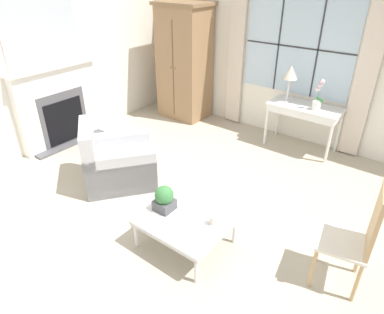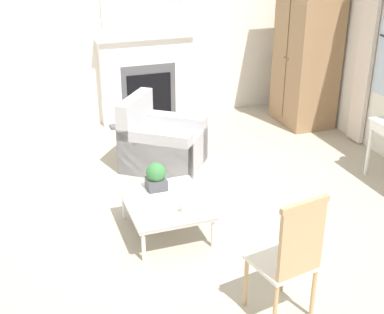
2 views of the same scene
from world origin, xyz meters
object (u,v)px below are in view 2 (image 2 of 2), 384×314
at_px(armoire, 307,54).
at_px(potted_plant_small, 156,176).
at_px(side_chair_wooden, 292,254).
at_px(pillar_candle, 184,208).
at_px(fireplace, 147,72).
at_px(coffee_table, 166,204).
at_px(armchair_upholstered, 161,144).

height_order(armoire, potted_plant_small, armoire).
xyz_separation_m(side_chair_wooden, pillar_candle, (-1.26, -0.44, -0.21)).
bearing_deg(fireplace, potted_plant_small, -13.31).
distance_m(side_chair_wooden, pillar_candle, 1.35).
distance_m(armoire, coffee_table, 3.81).
relative_size(armoire, side_chair_wooden, 1.92).
xyz_separation_m(armchair_upholstered, side_chair_wooden, (3.09, 0.13, 0.32)).
height_order(potted_plant_small, pillar_candle, potted_plant_small).
bearing_deg(coffee_table, fireplace, 168.15).
xyz_separation_m(armchair_upholstered, coffee_table, (1.54, -0.40, 0.03)).
bearing_deg(armchair_upholstered, potted_plant_small, -18.46).
distance_m(side_chair_wooden, potted_plant_small, 1.91).
xyz_separation_m(fireplace, potted_plant_small, (2.95, -0.70, -0.27)).
relative_size(armchair_upholstered, potted_plant_small, 4.23).
bearing_deg(pillar_candle, coffee_table, -162.97).
distance_m(armchair_upholstered, pillar_candle, 1.86).
distance_m(armchair_upholstered, side_chair_wooden, 3.11).
bearing_deg(armchair_upholstered, fireplace, 170.71).
bearing_deg(armchair_upholstered, armoire, 107.82).
xyz_separation_m(armoire, pillar_candle, (2.63, -2.82, -0.66)).
height_order(side_chair_wooden, potted_plant_small, side_chair_wooden).
distance_m(armchair_upholstered, potted_plant_small, 1.35).
bearing_deg(armoire, armchair_upholstered, -72.18).
bearing_deg(potted_plant_small, fireplace, 166.69).
relative_size(side_chair_wooden, potted_plant_small, 3.83).
xyz_separation_m(fireplace, side_chair_wooden, (4.77, -0.14, -0.16)).
xyz_separation_m(fireplace, coffee_table, (3.22, -0.68, -0.45)).
height_order(armchair_upholstered, potted_plant_small, armchair_upholstered).
distance_m(side_chair_wooden, coffee_table, 1.66).
relative_size(fireplace, side_chair_wooden, 2.09).
bearing_deg(side_chair_wooden, pillar_candle, -160.59).
xyz_separation_m(fireplace, armoire, (0.88, 2.23, 0.29)).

